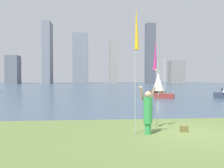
# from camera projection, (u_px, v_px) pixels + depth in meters

# --- Properties ---
(ground) EXTENTS (120.00, 138.00, 0.12)m
(ground) POSITION_uv_depth(u_px,v_px,m) (107.00, 87.00, 59.85)
(ground) COLOR #5B7038
(person) EXTENTS (0.67, 0.49, 1.82)m
(person) POSITION_uv_depth(u_px,v_px,m) (148.00, 111.00, 8.89)
(person) COLOR green
(person) RESTS_ON ground
(kite_flag_left) EXTENTS (0.16, 0.52, 4.78)m
(kite_flag_left) POSITION_uv_depth(u_px,v_px,m) (136.00, 31.00, 8.76)
(kite_flag_left) COLOR #B2B2B7
(kite_flag_left) RESTS_ON ground
(kite_flag_right) EXTENTS (0.16, 0.73, 3.66)m
(kite_flag_right) POSITION_uv_depth(u_px,v_px,m) (155.00, 57.00, 9.49)
(kite_flag_right) COLOR #B2B2B7
(kite_flag_right) RESTS_ON ground
(bag) EXTENTS (0.27, 0.20, 0.25)m
(bag) POSITION_uv_depth(u_px,v_px,m) (184.00, 129.00, 9.30)
(bag) COLOR olive
(bag) RESTS_ON ground
(sailboat_2) EXTENTS (1.90, 3.21, 4.52)m
(sailboat_2) POSITION_uv_depth(u_px,v_px,m) (158.00, 83.00, 32.48)
(sailboat_2) COLOR brown
(sailboat_2) RESTS_ON ground
(sailboat_3) EXTENTS (2.15, 1.46, 4.36)m
(sailboat_3) POSITION_uv_depth(u_px,v_px,m) (164.00, 95.00, 25.08)
(sailboat_3) COLOR maroon
(sailboat_3) RESTS_ON ground
(skyline_tower_0) EXTENTS (4.90, 5.92, 11.48)m
(skyline_tower_0) POSITION_uv_depth(u_px,v_px,m) (13.00, 70.00, 96.89)
(skyline_tower_0) COLOR slate
(skyline_tower_0) RESTS_ON ground
(skyline_tower_1) EXTENTS (3.27, 7.89, 25.40)m
(skyline_tower_1) POSITION_uv_depth(u_px,v_px,m) (48.00, 53.00, 97.74)
(skyline_tower_1) COLOR gray
(skyline_tower_1) RESTS_ON ground
(skyline_tower_2) EXTENTS (6.46, 5.69, 21.41)m
(skyline_tower_2) POSITION_uv_depth(u_px,v_px,m) (80.00, 59.00, 101.76)
(skyline_tower_2) COLOR gray
(skyline_tower_2) RESTS_ON ground
(skyline_tower_3) EXTENTS (3.47, 5.97, 18.98)m
(skyline_tower_3) POSITION_uv_depth(u_px,v_px,m) (114.00, 62.00, 105.06)
(skyline_tower_3) COLOR gray
(skyline_tower_3) RESTS_ON ground
(skyline_tower_4) EXTENTS (4.17, 3.54, 26.22)m
(skyline_tower_4) POSITION_uv_depth(u_px,v_px,m) (150.00, 54.00, 103.78)
(skyline_tower_4) COLOR #565B66
(skyline_tower_4) RESTS_ON ground
(skyline_tower_5) EXTENTS (6.37, 5.49, 9.83)m
(skyline_tower_5) POSITION_uv_depth(u_px,v_px,m) (176.00, 72.00, 103.80)
(skyline_tower_5) COLOR gray
(skyline_tower_5) RESTS_ON ground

